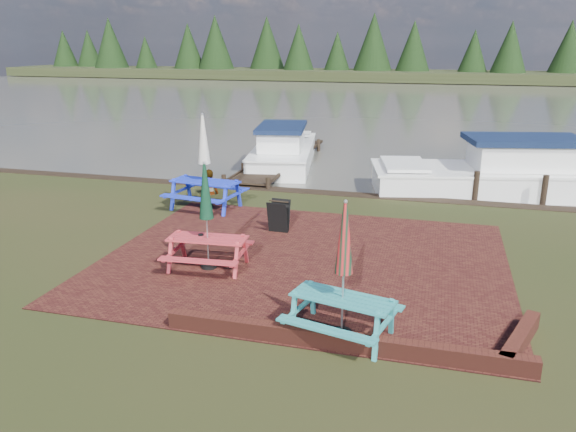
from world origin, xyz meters
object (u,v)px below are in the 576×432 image
at_px(boat_near, 498,176).
at_px(person, 209,170).
at_px(picnic_table_teal, 343,291).
at_px(jetty, 280,160).
at_px(picnic_table_red, 207,233).
at_px(boat_jetty, 283,152).
at_px(picnic_table_blue, 205,176).
at_px(chalkboard, 279,216).

distance_m(boat_near, person, 9.69).
height_order(picnic_table_teal, jetty, picnic_table_teal).
relative_size(picnic_table_teal, person, 1.45).
bearing_deg(picnic_table_red, jetty, 94.03).
bearing_deg(jetty, boat_near, -15.03).
xyz_separation_m(boat_jetty, boat_near, (8.24, -2.56, 0.06)).
height_order(picnic_table_blue, person, picnic_table_blue).
height_order(jetty, boat_near, boat_near).
height_order(chalkboard, boat_near, boat_near).
bearing_deg(picnic_table_red, boat_near, 49.51).
bearing_deg(chalkboard, boat_near, 50.03).
relative_size(chalkboard, boat_near, 0.10).
distance_m(chalkboard, boat_near, 8.60).
relative_size(picnic_table_blue, person, 1.71).
height_order(picnic_table_teal, picnic_table_red, picnic_table_teal).
bearing_deg(picnic_table_red, boat_jetty, 93.58).
height_order(picnic_table_red, boat_jetty, picnic_table_red).
distance_m(picnic_table_teal, jetty, 14.33).
relative_size(picnic_table_red, person, 1.45).
bearing_deg(jetty, picnic_table_blue, -92.46).
relative_size(picnic_table_red, jetty, 0.26).
relative_size(picnic_table_red, boat_jetty, 0.34).
bearing_deg(chalkboard, picnic_table_blue, 153.77).
xyz_separation_m(picnic_table_blue, chalkboard, (2.70, -1.52, -0.54)).
height_order(chalkboard, boat_jetty, boat_jetty).
distance_m(picnic_table_blue, jetty, 7.04).
relative_size(jetty, boat_jetty, 1.29).
bearing_deg(chalkboard, picnic_table_teal, -59.59).
relative_size(picnic_table_blue, jetty, 0.31).
bearing_deg(picnic_table_blue, chalkboard, -21.77).
relative_size(picnic_table_teal, picnic_table_red, 1.00).
height_order(picnic_table_red, chalkboard, picnic_table_red).
bearing_deg(picnic_table_red, person, 108.69).
xyz_separation_m(jetty, boat_near, (8.28, -2.22, 0.33)).
xyz_separation_m(picnic_table_blue, boat_near, (8.58, 4.75, -0.54)).
bearing_deg(person, jetty, -110.57).
distance_m(picnic_table_teal, chalkboard, 5.56).
height_order(picnic_table_red, person, picnic_table_red).
bearing_deg(boat_near, jetty, 62.94).
relative_size(chalkboard, boat_jetty, 0.12).
height_order(picnic_table_teal, boat_near, picnic_table_teal).
bearing_deg(person, picnic_table_blue, 97.93).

